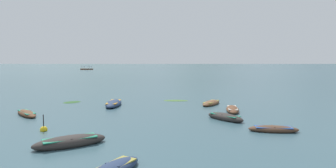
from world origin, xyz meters
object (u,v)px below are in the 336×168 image
Objects in this scene: rowboat_0 at (273,129)px; ferry_0 at (87,69)px; rowboat_6 at (225,117)px; rowboat_7 at (27,113)px; mooring_buoy at (44,129)px; rowboat_4 at (211,103)px; rowboat_5 at (232,109)px; rowboat_2 at (114,104)px; rowboat_1 at (70,142)px.

rowboat_0 is 161.31m from ferry_0.
rowboat_7 is at bearing 177.20° from rowboat_6.
mooring_buoy reaches higher than rowboat_6.
rowboat_4 is 7.46m from rowboat_6.
rowboat_5 is 1.07× the size of rowboat_7.
rowboat_5 reaches higher than rowboat_7.
rowboat_6 is (0.31, -7.45, 0.03)m from rowboat_4.
rowboat_2 is at bearing -68.83° from ferry_0.
rowboat_4 is (8.79, 14.47, -0.04)m from rowboat_1.
mooring_buoy is (-11.77, -11.58, -0.06)m from rowboat_4.
rowboat_2 reaches higher than rowboat_0.
rowboat_7 is at bearing 167.41° from rowboat_0.
mooring_buoy is at bearing -100.05° from rowboat_2.
mooring_buoy is (-2.98, 2.89, -0.10)m from rowboat_1.
rowboat_1 is 14.85m from rowboat_5.
rowboat_6 is at bearing -66.15° from ferry_0.
ferry_0 is at bearing 114.81° from rowboat_5.
mooring_buoy is at bearing -50.25° from rowboat_7.
rowboat_2 reaches higher than rowboat_4.
mooring_buoy reaches higher than rowboat_1.
rowboat_6 is 16.19m from rowboat_7.
rowboat_4 is 1.20× the size of rowboat_6.
rowboat_2 is 1.18× the size of rowboat_4.
rowboat_1 reaches higher than rowboat_0.
rowboat_7 is 150.63m from ferry_0.
rowboat_6 is at bearing 37.64° from rowboat_1.
rowboat_0 is at bearing -75.33° from rowboat_4.
rowboat_2 reaches higher than rowboat_6.
rowboat_6 reaches higher than rowboat_7.
rowboat_1 is at bearing -44.13° from mooring_buoy.
rowboat_1 is at bearing -84.97° from rowboat_2.
mooring_buoy is (-12.08, -4.13, -0.09)m from rowboat_6.
rowboat_1 is 10.54m from rowboat_7.
rowboat_6 is 12.76m from mooring_buoy.
rowboat_0 is at bearing 17.36° from rowboat_1.
rowboat_2 is (-1.16, 13.16, -0.00)m from rowboat_1.
rowboat_4 is 17.20m from rowboat_7.
rowboat_4 reaches higher than rowboat_0.
rowboat_0 is 7.17m from rowboat_5.
ferry_0 is at bearing 111.17° from rowboat_2.
rowboat_7 is (-15.86, -6.66, -0.02)m from rowboat_4.
mooring_buoy reaches higher than rowboat_7.
rowboat_1 is at bearing -162.64° from rowboat_0.
rowboat_5 is at bearing -65.19° from ferry_0.
ferry_0 reaches higher than rowboat_4.
rowboat_5 is at bearing 100.56° from rowboat_0.
rowboat_0 is at bearing -53.25° from rowboat_6.
rowboat_1 reaches higher than rowboat_4.
rowboat_2 is 11.96m from rowboat_6.
rowboat_2 is 10.04m from rowboat_4.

